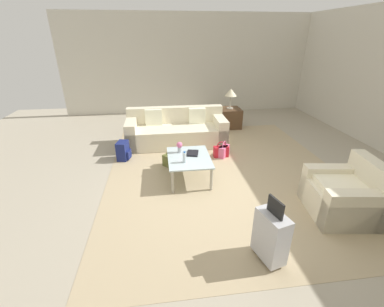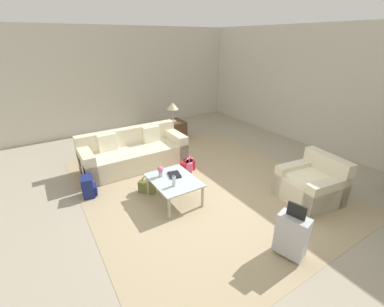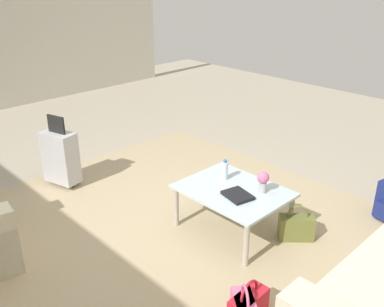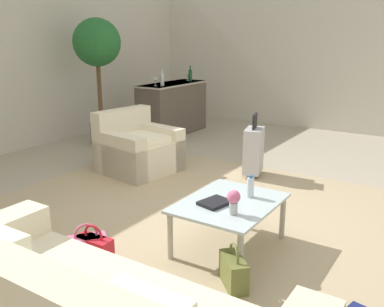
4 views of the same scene
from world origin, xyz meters
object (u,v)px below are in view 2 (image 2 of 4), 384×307
at_px(water_bottle, 174,181).
at_px(handbag_red, 188,166).
at_px(coffee_table, 174,182).
at_px(flower_vase, 160,170).
at_px(table_lamp, 173,107).
at_px(backpack_navy, 89,187).
at_px(armchair, 312,185).
at_px(handbag_olive, 147,187).
at_px(side_table, 173,130).
at_px(couch, 133,153).
at_px(suitcase_silver, 292,235).
at_px(handbag_pink, 190,165).
at_px(coffee_table_book, 174,175).

height_order(water_bottle, handbag_red, water_bottle).
xyz_separation_m(coffee_table, flower_vase, (-0.22, -0.15, 0.18)).
xyz_separation_m(flower_vase, table_lamp, (-2.58, 1.65, 0.41)).
relative_size(handbag_red, backpack_navy, 0.89).
distance_m(water_bottle, handbag_red, 1.45).
bearing_deg(armchair, handbag_olive, -126.29).
relative_size(side_table, backpack_navy, 1.52).
bearing_deg(couch, backpack_navy, -56.25).
bearing_deg(suitcase_silver, flower_vase, -159.05).
xyz_separation_m(suitcase_silver, handbag_red, (-2.85, 0.11, -0.23)).
bearing_deg(handbag_olive, flower_vase, 29.51).
height_order(handbag_pink, handbag_red, same).
bearing_deg(coffee_table, coffee_table_book, 146.31).
relative_size(coffee_table, water_bottle, 4.78).
height_order(coffee_table, suitcase_silver, suitcase_silver).
bearing_deg(water_bottle, couch, 180.00).
relative_size(water_bottle, side_table, 0.33).
bearing_deg(armchair, flower_vase, -123.42).
bearing_deg(handbag_red, handbag_pink, 105.33).
xyz_separation_m(side_table, table_lamp, (0.00, 0.00, 0.71)).
bearing_deg(coffee_table, table_lamp, 151.82).
relative_size(couch, handbag_red, 6.55).
relative_size(coffee_table_book, handbag_olive, 0.72).
distance_m(armchair, side_table, 4.16).
distance_m(water_bottle, handbag_pink, 1.50).
bearing_deg(handbag_red, couch, -136.13).
bearing_deg(coffee_table, couch, -176.81).
xyz_separation_m(side_table, backpack_navy, (1.80, -2.79, -0.08)).
bearing_deg(handbag_pink, backpack_navy, -93.40).
distance_m(coffee_table_book, handbag_pink, 1.14).
height_order(armchair, flower_vase, armchair).
xyz_separation_m(armchair, side_table, (-4.11, -0.67, -0.02)).
height_order(armchair, table_lamp, table_lamp).
bearing_deg(side_table, flower_vase, -32.60).
xyz_separation_m(coffee_table_book, backpack_navy, (-0.88, -1.37, -0.27)).
height_order(coffee_table_book, handbag_olive, coffee_table_book).
xyz_separation_m(couch, water_bottle, (1.99, 0.00, 0.24)).
distance_m(armchair, flower_vase, 2.79).
height_order(coffee_table_book, flower_vase, flower_vase).
xyz_separation_m(table_lamp, handbag_olive, (2.29, -1.82, -0.85)).
height_order(flower_vase, side_table, flower_vase).
relative_size(coffee_table, handbag_red, 2.72).
height_order(flower_vase, backpack_navy, flower_vase).
bearing_deg(handbag_red, coffee_table_book, -44.77).
xyz_separation_m(flower_vase, handbag_olive, (-0.29, -0.17, -0.44)).
bearing_deg(coffee_table, armchair, 58.86).
relative_size(coffee_table_book, handbag_red, 0.72).
bearing_deg(coffee_table, side_table, 151.82).
distance_m(side_table, handbag_pink, 2.04).
bearing_deg(backpack_navy, coffee_table_book, 57.35).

